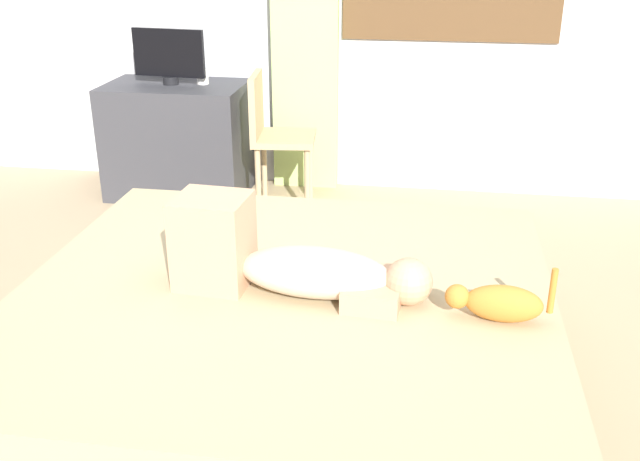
{
  "coord_description": "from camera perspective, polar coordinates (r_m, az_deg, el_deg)",
  "views": [
    {
      "loc": [
        0.52,
        -2.29,
        1.71
      ],
      "look_at": [
        0.11,
        0.26,
        0.61
      ],
      "focal_mm": 40.91,
      "sensor_mm": 36.0,
      "label": 1
    }
  ],
  "objects": [
    {
      "name": "cup",
      "position": [
        4.85,
        -9.17,
        11.8
      ],
      "size": [
        0.08,
        0.08,
        0.09
      ],
      "primitive_type": "cylinder",
      "color": "white",
      "rests_on": "desk"
    },
    {
      "name": "desk",
      "position": [
        4.96,
        -11.03,
        6.97
      ],
      "size": [
        0.9,
        0.56,
        0.74
      ],
      "color": "#38383D",
      "rests_on": "ground"
    },
    {
      "name": "cat",
      "position": [
        2.53,
        13.77,
        -5.49
      ],
      "size": [
        0.36,
        0.12,
        0.21
      ],
      "color": "#C67A2D",
      "rests_on": "bed"
    },
    {
      "name": "tv_monitor",
      "position": [
        4.85,
        -11.74,
        13.24
      ],
      "size": [
        0.48,
        0.1,
        0.35
      ],
      "color": "black",
      "rests_on": "desk"
    },
    {
      "name": "chair_by_desk",
      "position": [
        4.58,
        -3.71,
        7.8
      ],
      "size": [
        0.42,
        0.42,
        0.86
      ],
      "color": "tan",
      "rests_on": "ground"
    },
    {
      "name": "ground_plane",
      "position": [
        2.9,
        -3.12,
        -13.09
      ],
      "size": [
        16.0,
        16.0,
        0.0
      ],
      "primitive_type": "plane",
      "color": "tan"
    },
    {
      "name": "person_lying",
      "position": [
        2.63,
        -2.52,
        -2.48
      ],
      "size": [
        0.94,
        0.32,
        0.34
      ],
      "color": "#CCB299",
      "rests_on": "bed"
    },
    {
      "name": "bed",
      "position": [
        2.82,
        -2.67,
        -8.64
      ],
      "size": [
        2.02,
        1.94,
        0.46
      ],
      "color": "#997A56",
      "rests_on": "ground"
    }
  ]
}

